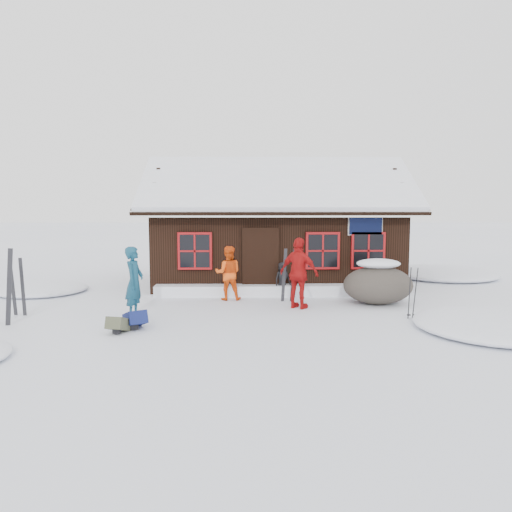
# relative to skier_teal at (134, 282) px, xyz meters

# --- Properties ---
(ground) EXTENTS (120.00, 120.00, 0.00)m
(ground) POSITION_rel_skier_teal_xyz_m (2.29, 0.55, -0.87)
(ground) COLOR white
(ground) RESTS_ON ground
(mountain_hut) EXTENTS (8.90, 6.09, 4.42)m
(mountain_hut) POSITION_rel_skier_teal_xyz_m (3.79, 5.53, 0.70)
(mountain_hut) COLOR black
(mountain_hut) RESTS_ON ground
(snow_drift) EXTENTS (7.60, 0.60, 0.35)m
(snow_drift) POSITION_rel_skier_teal_xyz_m (3.79, 2.80, -0.70)
(snow_drift) COLOR white
(snow_drift) RESTS_ON ground
(snow_mounds) EXTENTS (20.60, 13.20, 0.48)m
(snow_mounds) POSITION_rel_skier_teal_xyz_m (3.94, 2.42, -0.87)
(snow_mounds) COLOR white
(snow_mounds) RESTS_ON ground
(skier_teal) EXTENTS (0.50, 0.69, 1.75)m
(skier_teal) POSITION_rel_skier_teal_xyz_m (0.00, 0.00, 0.00)
(skier_teal) COLOR navy
(skier_teal) RESTS_ON ground
(skier_orange_left) EXTENTS (0.76, 0.59, 1.57)m
(skier_orange_left) POSITION_rel_skier_teal_xyz_m (2.22, 2.16, -0.09)
(skier_orange_left) COLOR #F04F10
(skier_orange_left) RESTS_ON ground
(skier_orange_right) EXTENTS (1.18, 1.01, 1.90)m
(skier_orange_right) POSITION_rel_skier_teal_xyz_m (4.15, 0.93, 0.07)
(skier_orange_right) COLOR #A91111
(skier_orange_right) RESTS_ON ground
(skier_crouched) EXTENTS (0.59, 0.51, 1.03)m
(skier_crouched) POSITION_rel_skier_teal_xyz_m (3.84, 2.75, -0.36)
(skier_crouched) COLOR black
(skier_crouched) RESTS_ON ground
(boulder) EXTENTS (1.93, 1.45, 1.14)m
(boulder) POSITION_rel_skier_teal_xyz_m (6.41, 1.46, -0.30)
(boulder) COLOR #464038
(boulder) RESTS_ON ground
(ski_pair_left) EXTENTS (0.55, 0.20, 1.84)m
(ski_pair_left) POSITION_rel_skier_teal_xyz_m (-2.82, -0.82, -0.01)
(ski_pair_left) COLOR black
(ski_pair_left) RESTS_ON ground
(ski_pair_mid) EXTENTS (0.41, 0.07, 1.50)m
(ski_pair_mid) POSITION_rel_skier_teal_xyz_m (-2.96, 0.26, -0.17)
(ski_pair_mid) COLOR black
(ski_pair_mid) RESTS_ON ground
(ski_pair_right) EXTENTS (0.44, 0.08, 1.57)m
(ski_pair_right) POSITION_rel_skier_teal_xyz_m (3.96, 1.92, -0.14)
(ski_pair_right) COLOR black
(ski_pair_right) RESTS_ON ground
(ski_poles) EXTENTS (0.23, 0.11, 1.29)m
(ski_poles) POSITION_rel_skier_teal_xyz_m (6.79, -0.26, -0.27)
(ski_poles) COLOR black
(ski_poles) RESTS_ON ground
(backpack_blue) EXTENTS (0.63, 0.68, 0.30)m
(backpack_blue) POSITION_rel_skier_teal_xyz_m (0.25, -1.13, -0.73)
(backpack_blue) COLOR #131C53
(backpack_blue) RESTS_ON ground
(backpack_olive) EXTENTS (0.47, 0.56, 0.27)m
(backpack_olive) POSITION_rel_skier_teal_xyz_m (-0.03, -1.51, -0.74)
(backpack_olive) COLOR #464934
(backpack_olive) RESTS_ON ground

